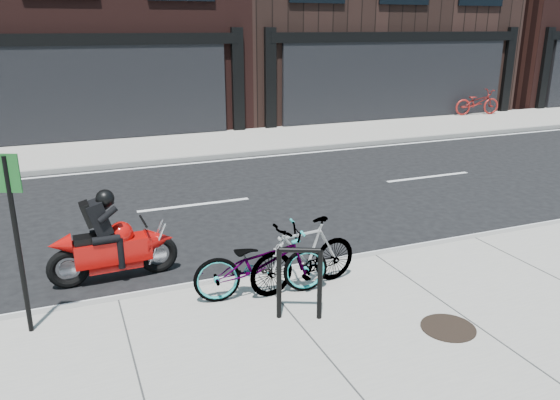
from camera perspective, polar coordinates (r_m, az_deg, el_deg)
name	(u,v)px	position (r m, az deg, el deg)	size (l,w,h in m)	color
ground	(221,237)	(9.91, -6.20, -3.89)	(120.00, 120.00, 0.00)	black
sidewalk_far	(150,149)	(17.19, -13.45, 5.25)	(60.00, 3.50, 0.13)	gray
bike_rack	(299,277)	(6.77, 2.05, -8.06)	(0.52, 0.27, 0.95)	black
bicycle_front	(262,263)	(7.34, -1.93, -6.57)	(0.64, 1.84, 0.97)	gray
bicycle_rear	(304,255)	(7.55, 2.52, -5.72)	(0.47, 1.67, 1.00)	gray
motorcycle	(118,243)	(8.43, -16.53, -4.30)	(1.90, 0.42, 1.42)	black
bicycle_far	(477,102)	(24.21, 19.92, 9.58)	(0.68, 1.96, 1.03)	maroon
manhole_cover	(448,328)	(7.10, 17.16, -12.63)	(0.66, 0.66, 0.01)	black
sign_post	(16,229)	(6.88, -25.91, -2.78)	(0.28, 0.14, 2.18)	black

